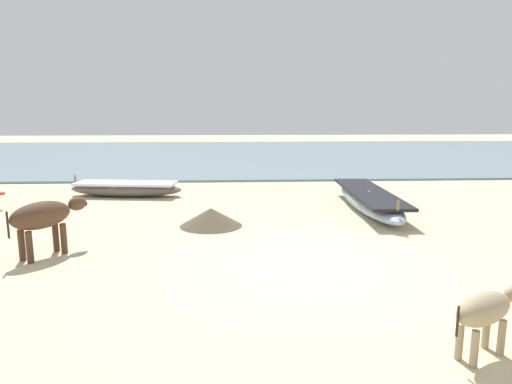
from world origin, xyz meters
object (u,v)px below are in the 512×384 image
Objects in this scene: fishing_boat_2 at (126,189)px; cow_adult_dark at (44,217)px; calf_near_dun at (486,311)px; fishing_boat_1 at (369,199)px.

cow_adult_dark reaches higher than fishing_boat_2.
cow_adult_dark is at bearing 121.18° from calf_near_dun.
fishing_boat_2 is at bearing 35.15° from cow_adult_dark.
cow_adult_dark reaches higher than calf_near_dun.
fishing_boat_2 is 3.38× the size of calf_near_dun.
calf_near_dun is (-0.91, -6.93, 0.24)m from fishing_boat_1.
calf_near_dun is (5.76, -3.53, -0.20)m from cow_adult_dark.
calf_near_dun is at bearing -85.46° from cow_adult_dark.
fishing_boat_2 is 5.55m from cow_adult_dark.
calf_near_dun is at bearing -5.56° from fishing_boat_1.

